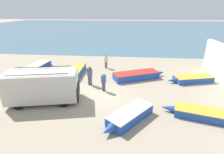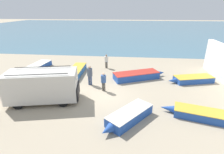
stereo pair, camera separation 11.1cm
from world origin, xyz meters
The scene contains 12 objects.
ground_plane centered at (0.00, 0.00, 0.00)m, with size 200.00×200.00×0.00m, color tan.
sea_water centered at (0.00, 52.00, 0.00)m, with size 120.00×80.00×0.01m, color #477084.
parked_van centered at (-4.07, -1.50, 1.29)m, with size 5.37×3.11×2.49m.
fishing_rowboat_0 centered at (3.05, 3.83, 0.34)m, with size 5.38×3.15×0.68m.
fishing_rowboat_1 centered at (2.20, -3.33, 0.32)m, with size 3.20×3.70×0.64m.
fishing_rowboat_2 centered at (-8.29, 5.52, 0.30)m, with size 1.73×4.41×0.60m.
fishing_rowboat_3 centered at (7.09, -2.62, 0.28)m, with size 5.16×2.28×0.55m.
fishing_rowboat_4 centered at (8.12, 3.49, 0.28)m, with size 4.43×2.20×0.56m.
fishing_rowboat_5 centered at (-3.43, 4.34, 0.31)m, with size 1.39×5.18×0.61m.
fisherman_0 centered at (-1.35, 1.86, 1.08)m, with size 0.48×0.48×1.81m.
fisherman_1 centered at (-0.51, 6.76, 0.96)m, with size 0.42×0.42×1.61m.
fisherman_2 centered at (0.07, 0.71, 0.97)m, with size 0.43×0.43×1.63m.
Camera 2 is at (2.15, -12.52, 6.53)m, focal length 28.00 mm.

